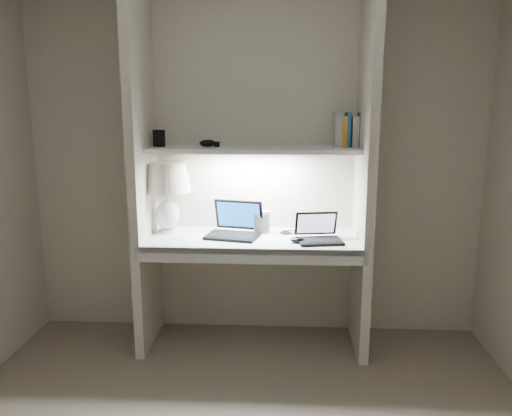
# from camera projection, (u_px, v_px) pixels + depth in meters

# --- Properties ---
(back_wall) EXTENTS (3.20, 0.01, 2.50)m
(back_wall) POSITION_uv_depth(u_px,v_px,m) (255.00, 161.00, 3.53)
(back_wall) COLOR beige
(back_wall) RESTS_ON floor
(alcove_panel_left) EXTENTS (0.06, 0.55, 2.50)m
(alcove_panel_left) POSITION_uv_depth(u_px,v_px,m) (143.00, 166.00, 3.30)
(alcove_panel_left) COLOR beige
(alcove_panel_left) RESTS_ON floor
(alcove_panel_right) EXTENTS (0.06, 0.55, 2.50)m
(alcove_panel_right) POSITION_uv_depth(u_px,v_px,m) (365.00, 167.00, 3.22)
(alcove_panel_right) COLOR beige
(alcove_panel_right) RESTS_ON floor
(desk) EXTENTS (1.40, 0.55, 0.04)m
(desk) POSITION_uv_depth(u_px,v_px,m) (253.00, 240.00, 3.36)
(desk) COLOR white
(desk) RESTS_ON alcove_panel_left
(desk_apron) EXTENTS (1.46, 0.03, 0.10)m
(desk_apron) POSITION_uv_depth(u_px,v_px,m) (250.00, 256.00, 3.11)
(desk_apron) COLOR silver
(desk_apron) RESTS_ON desk
(shelf) EXTENTS (1.40, 0.36, 0.03)m
(shelf) POSITION_uv_depth(u_px,v_px,m) (254.00, 150.00, 3.33)
(shelf) COLOR silver
(shelf) RESTS_ON back_wall
(strip_light) EXTENTS (0.60, 0.04, 0.02)m
(strip_light) POSITION_uv_depth(u_px,v_px,m) (254.00, 153.00, 3.34)
(strip_light) COLOR white
(strip_light) RESTS_ON shelf
(table_lamp) EXTENTS (0.34, 0.34, 0.49)m
(table_lamp) POSITION_uv_depth(u_px,v_px,m) (167.00, 185.00, 3.42)
(table_lamp) COLOR white
(table_lamp) RESTS_ON desk
(laptop_main) EXTENTS (0.40, 0.36, 0.23)m
(laptop_main) POSITION_uv_depth(u_px,v_px,m) (235.00, 228.00, 3.39)
(laptop_main) COLOR black
(laptop_main) RESTS_ON desk
(laptop_netbook) EXTENTS (0.32, 0.29, 0.18)m
(laptop_netbook) POSITION_uv_depth(u_px,v_px,m) (318.00, 234.00, 3.26)
(laptop_netbook) COLOR black
(laptop_netbook) RESTS_ON desk
(speaker) EXTENTS (0.11, 0.08, 0.15)m
(speaker) POSITION_uv_depth(u_px,v_px,m) (262.00, 222.00, 3.47)
(speaker) COLOR silver
(speaker) RESTS_ON desk
(mouse) EXTENTS (0.10, 0.06, 0.04)m
(mouse) POSITION_uv_depth(u_px,v_px,m) (298.00, 240.00, 3.22)
(mouse) COLOR black
(mouse) RESTS_ON desk
(cable_coil) EXTENTS (0.12, 0.12, 0.01)m
(cable_coil) POSITION_uv_depth(u_px,v_px,m) (289.00, 232.00, 3.47)
(cable_coil) COLOR black
(cable_coil) RESTS_ON desk
(sticky_note) EXTENTS (0.10, 0.10, 0.00)m
(sticky_note) POSITION_uv_depth(u_px,v_px,m) (179.00, 238.00, 3.32)
(sticky_note) COLOR yellow
(sticky_note) RESTS_ON desk
(book_row) EXTENTS (0.22, 0.15, 0.23)m
(book_row) POSITION_uv_depth(u_px,v_px,m) (350.00, 131.00, 3.34)
(book_row) COLOR white
(book_row) RESTS_ON shelf
(shelf_box) EXTENTS (0.08, 0.07, 0.11)m
(shelf_box) POSITION_uv_depth(u_px,v_px,m) (159.00, 138.00, 3.36)
(shelf_box) COLOR black
(shelf_box) RESTS_ON shelf
(shelf_gadget) EXTENTS (0.12, 0.09, 0.05)m
(shelf_gadget) POSITION_uv_depth(u_px,v_px,m) (208.00, 143.00, 3.35)
(shelf_gadget) COLOR black
(shelf_gadget) RESTS_ON shelf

